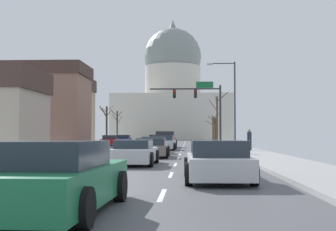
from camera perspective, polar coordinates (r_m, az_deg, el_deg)
name	(u,v)px	position (r m, az deg, el deg)	size (l,w,h in m)	color
ground	(135,152)	(35.00, -4.16, -4.57)	(20.00, 180.00, 0.20)	#4A4A4F
signal_gantry	(201,100)	(50.49, 4.09, 1.95)	(7.91, 0.41, 7.04)	#28282D
street_lamp_right	(231,96)	(40.73, 7.86, 2.40)	(2.55, 0.24, 7.66)	#333338
capitol_building	(173,96)	(117.22, 0.59, 2.43)	(29.13, 21.56, 30.96)	beige
pickup_truck_near_00	(165,140)	(46.78, -0.39, -3.11)	(2.43, 5.44, 1.66)	maroon
sedan_near_01	(164,143)	(39.56, -0.49, -3.46)	(2.10, 4.73, 1.28)	#9EA3A8
sedan_near_02	(154,145)	(33.36, -1.77, -3.76)	(2.01, 4.64, 1.20)	#9EA3A8
sedan_near_03	(152,148)	(27.57, -2.06, -4.10)	(2.12, 4.36, 1.15)	#6B6056
sedan_near_04	(135,153)	(20.87, -4.21, -4.68)	(2.03, 4.42, 1.14)	silver
sedan_near_05	(218,162)	(13.88, 6.22, -5.77)	(2.05, 4.39, 1.23)	silver
sedan_near_06	(55,179)	(8.57, -13.98, -7.66)	(2.19, 4.63, 1.30)	#1E7247
sedan_oncoming_00	(110,141)	(55.32, -7.29, -3.13)	(2.07, 4.47, 1.24)	#B71414
sedan_oncoming_01	(123,139)	(65.60, -5.58, -2.99)	(2.05, 4.29, 1.24)	navy
sedan_oncoming_02	(154,138)	(77.78, -1.76, -2.89)	(2.10, 4.56, 1.24)	black
sedan_oncoming_03	(159,138)	(89.33, -1.09, -2.81)	(2.07, 4.26, 1.26)	#1E7247
flank_building_00	(40,104)	(61.05, -15.69, 1.36)	(12.14, 8.22, 10.30)	#8C6656
flank_building_01	(44,116)	(73.44, -15.18, -0.04)	(12.19, 9.66, 8.26)	tan
flank_building_02	(60,110)	(83.21, -13.39, 0.66)	(11.93, 6.43, 11.04)	tan
bare_tree_00	(217,117)	(62.57, 6.18, -0.22)	(2.60, 2.32, 6.94)	#4C3D2D
bare_tree_01	(106,122)	(70.49, -7.71, -0.79)	(2.02, 1.63, 5.65)	#4C3D2D
bare_tree_02	(213,127)	(77.24, 5.67, -1.49)	(2.41, 2.42, 4.71)	#4C3D2D
bare_tree_03	(117,124)	(81.02, -6.39, -1.06)	(2.22, 1.02, 5.64)	#423328
bare_tree_04	(215,128)	(81.33, 5.91, -1.61)	(1.75, 2.58, 4.47)	#423328
pedestrian_00	(249,138)	(35.83, 10.13, -2.84)	(0.35, 0.34, 1.64)	#33333D
bicycle_parked	(246,148)	(29.26, 9.72, -4.08)	(0.12, 1.77, 0.85)	black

